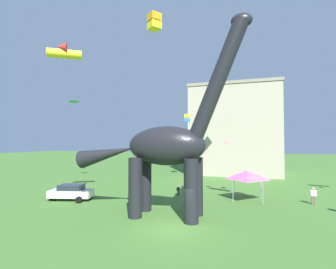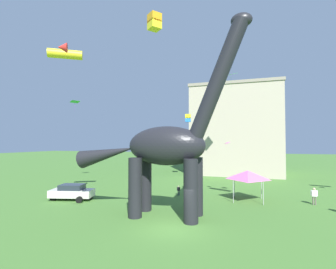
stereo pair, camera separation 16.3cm
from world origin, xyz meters
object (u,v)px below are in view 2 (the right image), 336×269
at_px(festival_canopy_tent, 248,175).
at_px(kite_trailing, 65,53).
at_px(person_vendor_side, 179,190).
at_px(kite_mid_center, 231,75).
at_px(kite_far_left, 154,22).
at_px(kite_near_high, 75,102).
at_px(dinosaur_sculpture, 165,146).
at_px(parked_sedan_left, 72,192).
at_px(person_strolling_adult, 314,194).
at_px(kite_far_right, 188,118).
at_px(kite_high_left, 227,143).

relative_size(festival_canopy_tent, kite_trailing, 1.00).
relative_size(person_vendor_side, kite_mid_center, 0.50).
distance_m(kite_far_left, kite_near_high, 19.23).
xyz_separation_m(person_vendor_side, kite_trailing, (-8.76, -7.74, 13.43)).
xyz_separation_m(dinosaur_sculpture, kite_far_left, (-1.65, 1.88, 11.17)).
relative_size(parked_sedan_left, kite_far_left, 3.19).
distance_m(parked_sedan_left, person_vendor_side, 11.09).
xyz_separation_m(dinosaur_sculpture, kite_near_high, (-17.66, 11.31, 6.21)).
bearing_deg(kite_trailing, parked_sedan_left, 112.12).
distance_m(person_strolling_adult, kite_mid_center, 17.86).
height_order(dinosaur_sculpture, festival_canopy_tent, dinosaur_sculpture).
xyz_separation_m(parked_sedan_left, kite_trailing, (1.01, -2.48, 13.25)).
height_order(person_vendor_side, kite_far_left, kite_far_left).
distance_m(parked_sedan_left, person_strolling_adult, 23.44).
bearing_deg(person_vendor_side, parked_sedan_left, -47.71).
bearing_deg(person_strolling_adult, kite_mid_center, -162.96).
bearing_deg(kite_far_right, kite_near_high, -149.80).
bearing_deg(person_strolling_adult, dinosaur_sculpture, -86.43).
height_order(dinosaur_sculpture, parked_sedan_left, dinosaur_sculpture).
distance_m(kite_near_high, kite_mid_center, 22.56).
height_order(parked_sedan_left, kite_mid_center, kite_mid_center).
bearing_deg(kite_far_left, kite_mid_center, 66.04).
relative_size(kite_high_left, kite_trailing, 0.24).
distance_m(dinosaur_sculpture, kite_far_left, 11.45).
height_order(dinosaur_sculpture, kite_near_high, dinosaur_sculpture).
bearing_deg(kite_near_high, kite_trailing, -55.24).
bearing_deg(kite_near_high, festival_canopy_tent, -9.44).
distance_m(parked_sedan_left, kite_mid_center, 24.38).
bearing_deg(person_strolling_adult, person_vendor_side, -118.57).
height_order(person_vendor_side, kite_far_right, kite_far_right).
height_order(person_strolling_adult, festival_canopy_tent, festival_canopy_tent).
relative_size(dinosaur_sculpture, kite_mid_center, 7.33).
bearing_deg(kite_trailing, kite_near_high, 124.76).
relative_size(parked_sedan_left, kite_mid_center, 2.15).
height_order(kite_high_left, kite_near_high, kite_near_high).
bearing_deg(parked_sedan_left, person_vendor_side, 14.43).
relative_size(person_strolling_adult, kite_near_high, 1.01).
distance_m(kite_high_left, kite_mid_center, 11.26).
distance_m(person_vendor_side, kite_high_left, 7.40).
distance_m(person_strolling_adult, kite_near_high, 31.94).
distance_m(kite_trailing, kite_far_right, 21.77).
xyz_separation_m(kite_far_right, kite_mid_center, (7.02, -4.72, 5.23)).
xyz_separation_m(person_strolling_adult, festival_canopy_tent, (-5.87, -0.13, 1.59)).
distance_m(kite_far_left, kite_far_right, 19.45).
relative_size(kite_high_left, kite_far_right, 0.61).
relative_size(kite_near_high, kite_far_right, 1.26).
bearing_deg(person_vendor_side, festival_canopy_tent, 101.84).
distance_m(dinosaur_sculpture, kite_near_high, 21.87).
xyz_separation_m(person_strolling_adult, kite_near_high, (-29.81, 3.85, 10.79)).
height_order(parked_sedan_left, person_vendor_side, parked_sedan_left).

